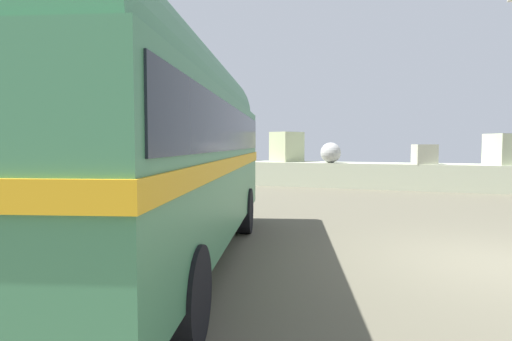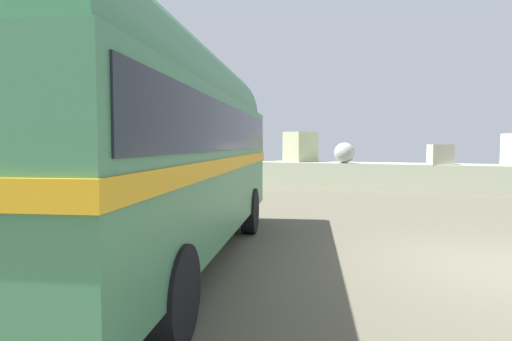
{
  "view_description": "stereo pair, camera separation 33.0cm",
  "coord_description": "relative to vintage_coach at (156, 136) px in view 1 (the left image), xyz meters",
  "views": [
    {
      "loc": [
        -1.37,
        -7.65,
        1.92
      ],
      "look_at": [
        -3.78,
        -1.12,
        1.49
      ],
      "focal_mm": 30.49,
      "sensor_mm": 36.0,
      "label": 1
    },
    {
      "loc": [
        -1.06,
        -7.53,
        1.92
      ],
      "look_at": [
        -3.78,
        -1.12,
        1.49
      ],
      "focal_mm": 30.49,
      "sensor_mm": 36.0,
      "label": 2
    }
  ],
  "objects": [
    {
      "name": "ground",
      "position": [
        5.11,
        1.93,
        -2.04
      ],
      "size": [
        32.0,
        26.0,
        0.02
      ],
      "color": "#595544"
    },
    {
      "name": "breakwater",
      "position": [
        4.96,
        13.75,
        -1.33
      ],
      "size": [
        31.36,
        2.33,
        2.48
      ],
      "color": "#B1B69A",
      "rests_on": "ground"
    },
    {
      "name": "vintage_coach",
      "position": [
        0.0,
        0.0,
        0.0
      ],
      "size": [
        4.67,
        8.91,
        3.7
      ],
      "rotation": [
        0.0,
        0.0,
        0.28
      ],
      "color": "black",
      "rests_on": "ground"
    }
  ]
}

